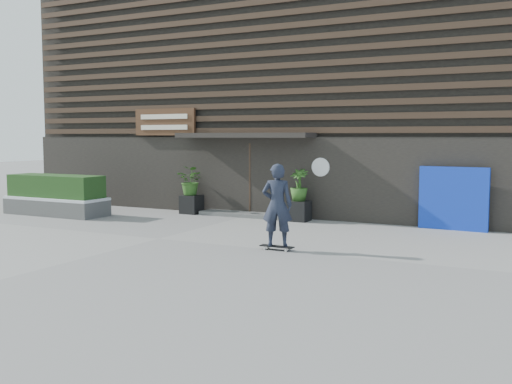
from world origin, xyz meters
The scene contains 12 objects.
ground centered at (0.00, 0.00, 0.00)m, with size 80.00×80.00×0.00m, color gray.
entrance_step centered at (0.00, 4.60, 0.06)m, with size 3.00×0.80×0.12m, color #4F4F4C.
planter_pot_left centered at (-1.90, 4.40, 0.30)m, with size 0.60×0.60×0.60m, color black.
bamboo_left centered at (-1.90, 4.40, 1.08)m, with size 0.86×0.75×0.96m, color #2D591E.
planter_pot_right centered at (1.90, 4.40, 0.30)m, with size 0.60×0.60×0.60m, color black.
bamboo_right centered at (1.90, 4.40, 1.08)m, with size 0.54×0.54×0.96m, color #2D591E.
raised_bed centered at (-5.62, 2.18, 0.25)m, with size 3.50×1.20×0.50m, color #454543.
snow_layer centered at (-5.62, 2.18, 0.54)m, with size 3.50×1.20×0.08m, color silver.
hedge centered at (-5.62, 2.18, 0.93)m, with size 3.30×1.00×0.70m, color #1A3914.
blue_tarp centered at (6.26, 4.70, 0.85)m, with size 1.82×0.12×1.70m, color #0D2AAF.
building centered at (0.00, 9.96, 3.99)m, with size 18.00×11.00×8.00m.
skateboarder centered at (3.22, 0.00, 1.00)m, with size 0.78×0.63×1.93m.
Camera 1 is at (8.63, -11.72, 2.52)m, focal length 41.35 mm.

